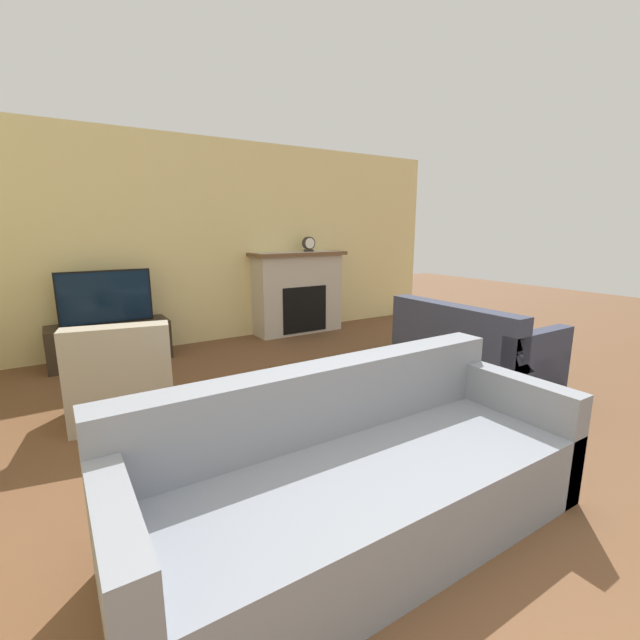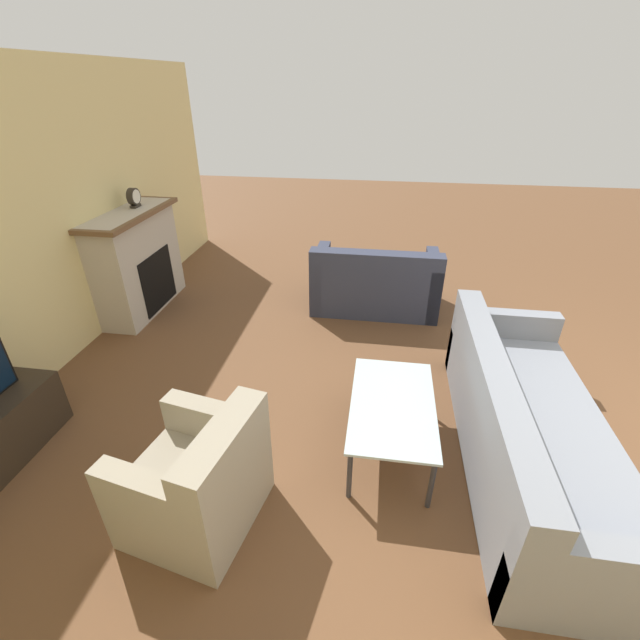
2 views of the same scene
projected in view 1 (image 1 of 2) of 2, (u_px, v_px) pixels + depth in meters
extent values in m
cube|color=beige|center=(157.00, 244.00, 5.41)|extent=(8.90, 0.06, 2.70)
cube|color=#BCB2A3|center=(298.00, 293.00, 6.37)|extent=(1.31, 0.41, 1.20)
cube|color=black|center=(305.00, 310.00, 6.24)|extent=(0.72, 0.01, 0.67)
cube|color=brown|center=(298.00, 254.00, 6.22)|extent=(1.43, 0.47, 0.05)
cube|color=#2D2319|center=(110.00, 343.00, 5.00)|extent=(1.29, 0.48, 0.46)
cube|color=black|center=(106.00, 297.00, 4.88)|extent=(0.99, 0.05, 0.61)
cube|color=black|center=(106.00, 297.00, 4.86)|extent=(0.95, 0.01, 0.57)
cube|color=gray|center=(365.00, 498.00, 2.15)|extent=(2.39, 0.92, 0.42)
cube|color=gray|center=(326.00, 398.00, 2.36)|extent=(2.39, 0.20, 0.40)
cube|color=gray|center=(119.00, 572.00, 1.54)|extent=(0.14, 0.92, 0.66)
cube|color=gray|center=(504.00, 423.00, 2.72)|extent=(0.14, 0.92, 0.66)
cube|color=#33384C|center=(472.00, 360.00, 4.40)|extent=(0.87, 1.50, 0.42)
cube|color=#33384C|center=(453.00, 325.00, 4.14)|extent=(0.20, 1.50, 0.40)
cube|color=#33384C|center=(536.00, 367.00, 3.82)|extent=(0.87, 0.14, 0.66)
cube|color=#33384C|center=(424.00, 335.00, 4.94)|extent=(0.87, 0.14, 0.66)
cube|color=#9E937F|center=(124.00, 391.00, 3.58)|extent=(0.88, 0.85, 0.42)
cube|color=#9E937F|center=(117.00, 352.00, 3.25)|extent=(0.78, 0.34, 0.40)
cube|color=#9E937F|center=(162.00, 373.00, 3.66)|extent=(0.27, 0.74, 0.66)
cube|color=#9E937F|center=(81.00, 382.00, 3.44)|extent=(0.27, 0.74, 0.66)
cylinder|color=#333338|center=(216.00, 461.00, 2.50)|extent=(0.04, 0.04, 0.42)
cylinder|color=#333338|center=(352.00, 421.00, 3.02)|extent=(0.04, 0.04, 0.42)
cylinder|color=#333338|center=(190.00, 426.00, 2.94)|extent=(0.04, 0.04, 0.42)
cylinder|color=#333338|center=(313.00, 397.00, 3.45)|extent=(0.04, 0.04, 0.42)
cube|color=silver|center=(271.00, 394.00, 2.93)|extent=(1.07, 0.61, 0.02)
cube|color=#28231E|center=(309.00, 251.00, 6.34)|extent=(0.13, 0.07, 0.03)
cylinder|color=#28231E|center=(309.00, 243.00, 6.32)|extent=(0.19, 0.07, 0.19)
cylinder|color=white|center=(310.00, 243.00, 6.29)|extent=(0.15, 0.00, 0.15)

